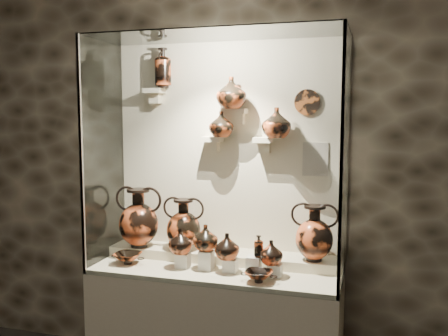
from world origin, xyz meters
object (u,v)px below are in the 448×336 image
(amphora_right, at_px, (314,233))
(jug_e, at_px, (271,252))
(jug_c, at_px, (227,246))
(lekythos_small, at_px, (259,245))
(amphora_mid, at_px, (184,224))
(kylix_right, at_px, (259,275))
(jug_a, at_px, (180,241))
(ovoid_vase_a, at_px, (221,124))
(ovoid_vase_c, at_px, (277,123))
(amphora_left, at_px, (139,218))
(ovoid_vase_b, at_px, (231,93))
(kylix_left, at_px, (128,257))
(lekythos_tall, at_px, (163,65))
(jug_b, at_px, (206,238))

(amphora_right, distance_m, jug_e, 0.34)
(jug_c, xyz_separation_m, lekythos_small, (0.21, 0.00, 0.03))
(amphora_mid, relative_size, kylix_right, 1.67)
(amphora_right, bearing_deg, jug_a, -159.30)
(jug_a, height_order, ovoid_vase_a, ovoid_vase_a)
(ovoid_vase_c, bearing_deg, jug_a, -174.59)
(amphora_right, bearing_deg, amphora_mid, -172.43)
(amphora_left, distance_m, ovoid_vase_b, 1.14)
(amphora_right, xyz_separation_m, jug_e, (-0.25, -0.20, -0.10))
(amphora_right, relative_size, kylix_left, 1.57)
(ovoid_vase_c, bearing_deg, kylix_left, 178.22)
(lekythos_small, relative_size, kylix_left, 0.68)
(amphora_right, bearing_deg, lekythos_tall, -176.71)
(jug_c, bearing_deg, kylix_right, -8.07)
(amphora_right, distance_m, ovoid_vase_c, 0.78)
(lekythos_tall, height_order, ovoid_vase_c, lekythos_tall)
(amphora_left, xyz_separation_m, lekythos_tall, (0.16, 0.11, 1.11))
(amphora_mid, height_order, lekythos_tall, lekythos_tall)
(amphora_right, relative_size, jug_b, 2.14)
(amphora_left, relative_size, jug_c, 2.51)
(amphora_right, height_order, jug_b, amphora_right)
(jug_c, bearing_deg, ovoid_vase_a, 134.22)
(amphora_right, height_order, jug_c, amphora_right)
(amphora_mid, height_order, jug_c, amphora_mid)
(kylix_left, bearing_deg, kylix_right, -0.96)
(jug_a, relative_size, lekythos_small, 1.05)
(amphora_left, distance_m, jug_b, 0.60)
(amphora_right, xyz_separation_m, jug_b, (-0.71, -0.18, -0.04))
(jug_a, bearing_deg, jug_b, 10.93)
(jug_e, bearing_deg, jug_c, 156.81)
(jug_c, relative_size, ovoid_vase_a, 0.96)
(kylix_left, xyz_separation_m, ovoid_vase_b, (0.68, 0.27, 1.15))
(amphora_right, bearing_deg, amphora_left, -171.24)
(ovoid_vase_a, relative_size, ovoid_vase_c, 0.87)
(jug_c, bearing_deg, jug_e, 19.79)
(amphora_right, relative_size, lekythos_small, 2.30)
(lekythos_tall, xyz_separation_m, ovoid_vase_c, (0.84, -0.03, -0.41))
(amphora_right, distance_m, lekythos_small, 0.40)
(lekythos_tall, bearing_deg, jug_c, -42.93)
(jug_c, relative_size, jug_e, 1.09)
(amphora_left, xyz_separation_m, lekythos_small, (0.95, -0.18, -0.09))
(lekythos_small, bearing_deg, jug_b, -173.29)
(amphora_right, distance_m, lekythos_tall, 1.60)
(kylix_left, bearing_deg, jug_e, 6.66)
(kylix_left, bearing_deg, lekythos_tall, 69.59)
(amphora_mid, bearing_deg, kylix_left, -154.18)
(amphora_mid, distance_m, jug_c, 0.45)
(ovoid_vase_a, bearing_deg, lekythos_small, -15.68)
(jug_b, relative_size, ovoid_vase_c, 0.85)
(amphora_right, relative_size, jug_a, 2.19)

